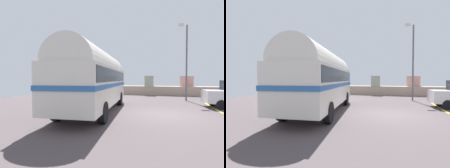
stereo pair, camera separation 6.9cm
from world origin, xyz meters
TOP-DOWN VIEW (x-y plane):
  - ground at (0.00, 0.00)m, footprint 32.00×26.00m
  - breakwater at (0.07, 11.78)m, footprint 31.36×2.18m
  - vintage_coach at (-3.93, -0.23)m, footprint 3.46×8.82m
  - lamp_post at (1.82, 6.69)m, footprint 0.82×0.72m

SIDE VIEW (x-z plane):
  - ground at x=0.00m, z-range 0.00..0.02m
  - breakwater at x=0.07m, z-range -0.53..1.96m
  - vintage_coach at x=-3.93m, z-range 0.20..3.90m
  - lamp_post at x=1.82m, z-range 0.41..7.20m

